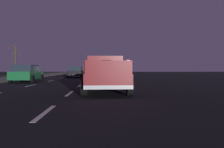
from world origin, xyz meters
TOP-DOWN VIEW (x-y plane):
  - ground at (27.00, 0.00)m, footprint 144.00×144.00m
  - sidewalk_shoulder at (27.00, 7.45)m, footprint 108.00×4.00m
  - lane_markings at (30.36, 3.09)m, footprint 108.27×7.04m
  - pickup_truck at (11.14, -3.50)m, footprint 5.47×2.37m
  - sedan_black at (31.95, 0.23)m, footprint 4.40×2.02m
  - sedan_red at (31.04, -3.56)m, footprint 4.42×2.06m
  - sedan_silver at (18.33, -3.59)m, footprint 4.42×2.06m
  - sedan_green at (20.22, 3.29)m, footprint 4.41×2.04m
  - bare_tree_far at (37.97, 10.62)m, footprint 1.25×1.81m

SIDE VIEW (x-z plane):
  - ground at x=27.00m, z-range 0.00..0.00m
  - lane_markings at x=30.36m, z-range 0.00..0.01m
  - sidewalk_shoulder at x=27.00m, z-range 0.00..0.12m
  - sedan_black at x=31.95m, z-range 0.01..1.55m
  - sedan_red at x=31.04m, z-range 0.01..1.55m
  - sedan_silver at x=18.33m, z-range 0.01..1.55m
  - sedan_green at x=20.22m, z-range 0.01..1.55m
  - pickup_truck at x=11.14m, z-range 0.05..1.92m
  - bare_tree_far at x=37.97m, z-range 0.00..5.21m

